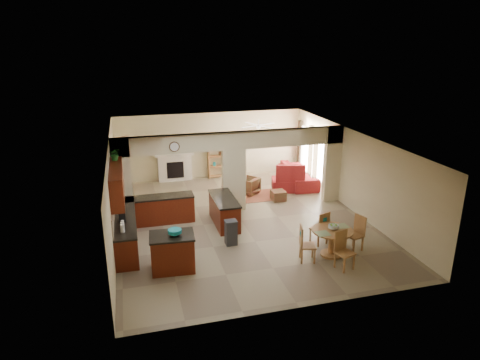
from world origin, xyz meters
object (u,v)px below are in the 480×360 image
object	(u,v)px
dining_table	(332,238)
sofa	(298,175)
armchair	(249,185)
kitchen_island	(173,252)

from	to	relation	value
dining_table	sofa	size ratio (longest dim) A/B	0.43
dining_table	armchair	distance (m)	5.50
kitchen_island	dining_table	size ratio (longest dim) A/B	1.05
sofa	armchair	xyz separation A→B (m)	(-2.32, -0.62, -0.06)
dining_table	sofa	distance (m)	6.24
kitchen_island	sofa	bearing A→B (deg)	48.12
dining_table	armchair	size ratio (longest dim) A/B	1.62
kitchen_island	armchair	world-z (taller)	kitchen_island
dining_table	armchair	bearing A→B (deg)	98.44
dining_table	sofa	world-z (taller)	dining_table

